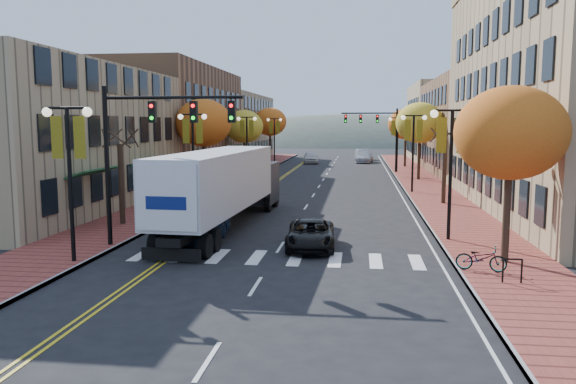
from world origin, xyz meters
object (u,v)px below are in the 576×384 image
(navy_sedan, at_px, (196,226))
(black_suv, at_px, (311,234))
(semi_truck, at_px, (225,183))
(bicycle, at_px, (481,258))

(navy_sedan, bearing_deg, black_suv, 2.55)
(semi_truck, bearing_deg, black_suv, -38.40)
(semi_truck, height_order, navy_sedan, semi_truck)
(semi_truck, relative_size, bicycle, 9.30)
(black_suv, distance_m, bicycle, 7.37)
(navy_sedan, xyz_separation_m, black_suv, (5.25, -0.34, -0.16))
(navy_sedan, distance_m, black_suv, 5.26)
(bicycle, bearing_deg, semi_truck, 68.59)
(black_suv, xyz_separation_m, bicycle, (6.46, -3.55, -0.00))
(navy_sedan, height_order, bicycle, navy_sedan)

